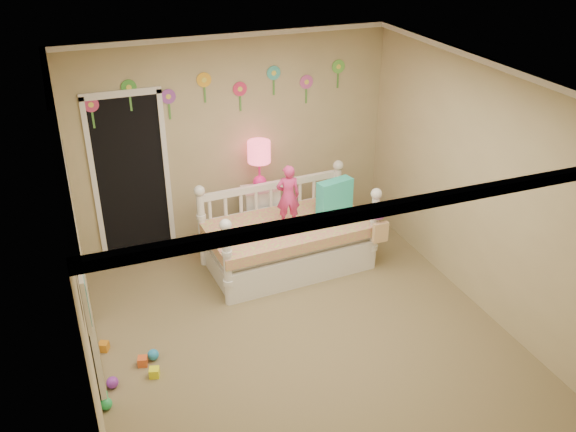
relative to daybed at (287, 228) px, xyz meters
name	(u,v)px	position (x,y,z in m)	size (l,w,h in m)	color
floor	(300,334)	(-0.35, -1.28, -0.52)	(4.00, 4.50, 0.01)	#7F684C
ceiling	(303,83)	(-0.35, -1.28, 2.08)	(4.00, 4.50, 0.01)	white
back_wall	(232,141)	(-0.35, 0.97, 0.78)	(4.00, 0.01, 2.60)	tan
left_wall	(75,263)	(-2.35, -1.28, 0.78)	(0.01, 4.50, 2.60)	tan
right_wall	(482,189)	(1.65, -1.28, 0.78)	(0.01, 4.50, 2.60)	tan
crown_molding	(303,87)	(-0.35, -1.28, 2.05)	(4.00, 4.50, 0.06)	white
daybed	(287,228)	(0.00, 0.00, 0.00)	(1.91, 1.03, 1.04)	white
pillow_turquoise	(335,197)	(0.60, 0.02, 0.28)	(0.44, 0.15, 0.44)	#2AD2BA
pillow_lime	(334,196)	(0.65, 0.15, 0.24)	(0.38, 0.14, 0.36)	#74BF3A
child	(288,196)	(-0.01, -0.04, 0.43)	(0.27, 0.18, 0.74)	#E4337F
nightstand	(260,214)	(-0.09, 0.72, -0.15)	(0.44, 0.33, 0.73)	white
table_lamp	(259,158)	(-0.09, 0.72, 0.62)	(0.28, 0.28, 0.62)	#F62091
closet_doorway	(131,176)	(-1.60, 0.95, 0.52)	(0.90, 0.04, 2.07)	black
flower_decals	(223,91)	(-0.44, 0.96, 1.42)	(3.40, 0.02, 0.50)	#B2668C
mirror_closet	(82,270)	(-2.31, -0.98, 0.53)	(0.07, 1.30, 2.10)	white
wall_picture	(84,296)	(-2.32, -2.18, 1.03)	(0.05, 0.34, 0.42)	white
hanging_bag	(379,226)	(0.91, -0.52, 0.11)	(0.20, 0.16, 0.36)	beige
toy_scatter	(128,385)	(-2.10, -1.45, -0.46)	(0.80, 1.30, 0.11)	#996666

